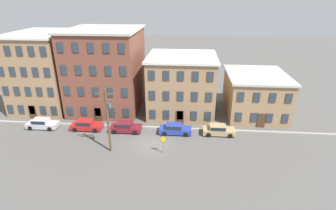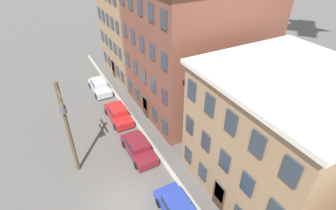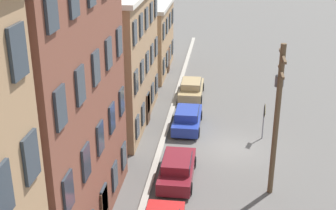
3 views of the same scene
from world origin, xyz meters
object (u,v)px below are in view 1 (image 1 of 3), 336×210
Objects in this scene: car_silver at (42,123)px; caution_sign at (163,141)px; car_red at (86,125)px; car_blue at (175,129)px; car_maroon at (125,127)px; car_tan at (218,130)px; utility_pole at (108,117)px.

caution_sign is at bearing -15.77° from car_silver.
car_blue is (12.71, -0.10, 0.00)m from car_red.
car_maroon is 13.01m from car_tan.
utility_pole is (-6.52, -0.01, 2.95)m from caution_sign.
car_silver is 1.00× the size of car_maroon.
car_silver and car_red have the same top height.
car_silver is at bearing 179.95° from car_blue.
car_maroon is 1.77× the size of caution_sign.
car_maroon is at bearing -0.26° from car_silver.
utility_pole is at bearing -96.82° from car_maroon.
car_blue is at bearing 34.00° from utility_pole.
car_tan is at bearing 36.82° from caution_sign.
car_silver and car_blue have the same top height.
caution_sign is at bearing 0.06° from utility_pole.
car_tan is (25.31, 0.18, 0.00)m from car_silver.
car_red is 5.72m from car_maroon.
car_blue is (7.00, 0.04, 0.00)m from car_maroon.
car_blue is 6.01m from car_tan.
car_red is 12.71m from car_blue.
car_red is 8.27m from utility_pole.
car_maroon is at bearing -1.35° from car_red.
car_red and car_tan have the same top height.
car_red is 1.00× the size of car_maroon.
car_red is at bearing 134.33° from utility_pole.
caution_sign is (5.91, -5.09, 0.91)m from car_maroon.
car_maroon is at bearing 83.18° from utility_pole.
car_silver is at bearing 179.74° from car_maroon.
car_blue is 5.32m from caution_sign.
car_silver is at bearing 164.23° from caution_sign.
utility_pole is at bearing -179.94° from caution_sign.
car_silver and car_maroon have the same top height.
car_tan is at bearing 0.30° from car_red.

